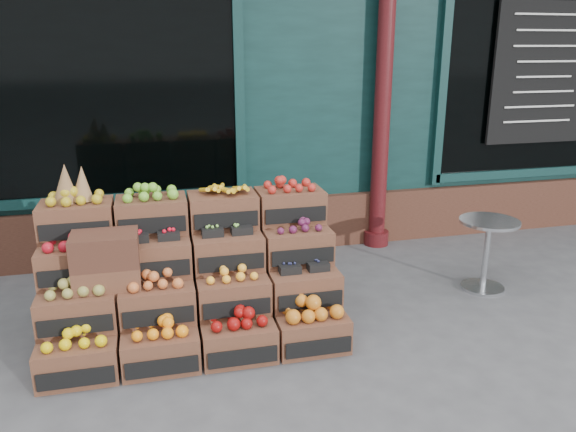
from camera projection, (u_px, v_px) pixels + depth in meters
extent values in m
plane|color=#49494C|center=(335.00, 344.00, 4.36)|extent=(60.00, 60.00, 0.00)
cube|color=#0C2B29|center=(228.00, 32.00, 8.47)|extent=(12.00, 6.00, 4.80)
cube|color=#0C2B29|center=(270.00, 115.00, 6.00)|extent=(12.00, 0.12, 3.00)
cube|color=#47271C|center=(273.00, 224.00, 6.29)|extent=(12.00, 0.18, 0.60)
cube|color=black|center=(112.00, 95.00, 5.48)|extent=(2.40, 0.06, 2.00)
cube|color=black|center=(536.00, 87.00, 6.61)|extent=(2.40, 0.06, 2.00)
cylinder|color=#471013|center=(383.00, 105.00, 6.07)|extent=(0.18, 0.18, 3.20)
cube|color=black|center=(542.00, 74.00, 6.49)|extent=(1.30, 0.04, 1.60)
cube|color=brown|center=(79.00, 359.00, 3.90)|extent=(0.54, 0.38, 0.27)
cube|color=black|center=(76.00, 379.00, 3.72)|extent=(0.50, 0.02, 0.12)
cube|color=yellow|center=(76.00, 337.00, 3.84)|extent=(0.44, 0.29, 0.09)
cube|color=brown|center=(161.00, 349.00, 4.02)|extent=(0.54, 0.38, 0.27)
cube|color=black|center=(162.00, 368.00, 3.85)|extent=(0.50, 0.02, 0.12)
cube|color=orange|center=(159.00, 327.00, 3.97)|extent=(0.44, 0.29, 0.10)
cube|color=brown|center=(238.00, 340.00, 4.15)|extent=(0.54, 0.38, 0.27)
cube|color=black|center=(243.00, 357.00, 3.97)|extent=(0.50, 0.02, 0.12)
cube|color=maroon|center=(238.00, 317.00, 4.09)|extent=(0.44, 0.29, 0.10)
cube|color=brown|center=(311.00, 331.00, 4.27)|extent=(0.54, 0.38, 0.27)
cube|color=black|center=(319.00, 348.00, 4.10)|extent=(0.50, 0.02, 0.12)
cube|color=#C26A19|center=(312.00, 308.00, 4.22)|extent=(0.44, 0.29, 0.13)
cube|color=brown|center=(78.00, 310.00, 4.03)|extent=(0.54, 0.38, 0.27)
cube|color=black|center=(75.00, 326.00, 3.85)|extent=(0.50, 0.02, 0.12)
cube|color=olive|center=(75.00, 287.00, 3.98)|extent=(0.44, 0.29, 0.09)
cube|color=brown|center=(158.00, 302.00, 4.16)|extent=(0.54, 0.38, 0.27)
cube|color=black|center=(159.00, 317.00, 3.98)|extent=(0.50, 0.02, 0.12)
cube|color=#CE652F|center=(156.00, 279.00, 4.10)|extent=(0.44, 0.29, 0.09)
cube|color=brown|center=(233.00, 294.00, 4.28)|extent=(0.54, 0.38, 0.27)
cube|color=black|center=(237.00, 309.00, 4.10)|extent=(0.50, 0.02, 0.12)
cube|color=#FFA72C|center=(232.00, 273.00, 4.23)|extent=(0.44, 0.29, 0.07)
cube|color=brown|center=(304.00, 287.00, 4.41)|extent=(0.54, 0.38, 0.27)
cube|color=black|center=(311.00, 301.00, 4.23)|extent=(0.50, 0.02, 0.12)
cube|color=#202246|center=(304.00, 269.00, 4.36)|extent=(0.44, 0.29, 0.03)
cube|color=brown|center=(77.00, 263.00, 4.16)|extent=(0.54, 0.38, 0.27)
cube|color=black|center=(75.00, 277.00, 3.98)|extent=(0.50, 0.02, 0.12)
cube|color=#A7101C|center=(75.00, 240.00, 4.11)|extent=(0.44, 0.29, 0.09)
cube|color=brown|center=(155.00, 257.00, 4.29)|extent=(0.54, 0.38, 0.27)
cube|color=black|center=(155.00, 270.00, 4.11)|extent=(0.50, 0.02, 0.12)
cube|color=red|center=(153.00, 238.00, 4.24)|extent=(0.44, 0.29, 0.04)
cube|color=brown|center=(228.00, 251.00, 4.41)|extent=(0.54, 0.38, 0.27)
cube|color=black|center=(231.00, 263.00, 4.24)|extent=(0.50, 0.02, 0.12)
cube|color=#7EC14C|center=(227.00, 233.00, 4.37)|extent=(0.44, 0.29, 0.03)
cube|color=brown|center=(297.00, 245.00, 4.54)|extent=(0.54, 0.38, 0.27)
cube|color=black|center=(303.00, 257.00, 4.36)|extent=(0.50, 0.02, 0.12)
cube|color=#53183A|center=(297.00, 225.00, 4.49)|extent=(0.44, 0.29, 0.07)
cube|color=brown|center=(77.00, 220.00, 4.29)|extent=(0.54, 0.38, 0.27)
cube|color=black|center=(74.00, 231.00, 4.12)|extent=(0.50, 0.02, 0.12)
cube|color=#B4981A|center=(74.00, 197.00, 4.24)|extent=(0.44, 0.29, 0.09)
cube|color=brown|center=(152.00, 215.00, 4.42)|extent=(0.54, 0.38, 0.27)
cube|color=black|center=(152.00, 225.00, 4.24)|extent=(0.50, 0.02, 0.12)
cube|color=#6EB830|center=(150.00, 192.00, 4.37)|extent=(0.44, 0.29, 0.09)
cube|color=brown|center=(223.00, 210.00, 4.55)|extent=(0.54, 0.38, 0.27)
cube|color=black|center=(226.00, 220.00, 4.37)|extent=(0.50, 0.02, 0.12)
cube|color=gold|center=(222.00, 189.00, 4.49)|extent=(0.44, 0.29, 0.08)
cube|color=brown|center=(290.00, 205.00, 4.67)|extent=(0.54, 0.38, 0.27)
cube|color=black|center=(296.00, 215.00, 4.50)|extent=(0.50, 0.02, 0.12)
cube|color=red|center=(290.00, 185.00, 4.62)|extent=(0.44, 0.29, 0.08)
cube|color=#47271C|center=(198.00, 330.00, 4.30)|extent=(2.23, 0.40, 0.27)
cube|color=#47271C|center=(194.00, 301.00, 4.47)|extent=(2.23, 0.40, 0.54)
cube|color=#47271C|center=(191.00, 275.00, 4.64)|extent=(2.23, 0.40, 0.81)
cone|color=olive|center=(65.00, 183.00, 4.20)|extent=(0.19, 0.19, 0.31)
cone|color=olive|center=(82.00, 184.00, 4.27)|extent=(0.17, 0.17, 0.27)
cube|color=brown|center=(114.00, 337.00, 4.23)|extent=(0.47, 0.33, 0.23)
cube|color=#47271C|center=(111.00, 309.00, 4.16)|extent=(0.47, 0.33, 0.23)
cube|color=brown|center=(108.00, 279.00, 4.10)|extent=(0.47, 0.33, 0.23)
cube|color=#47271C|center=(105.00, 249.00, 4.03)|extent=(0.47, 0.33, 0.23)
cylinder|color=silver|center=(482.00, 287.00, 5.34)|extent=(0.40, 0.40, 0.03)
cylinder|color=silver|center=(486.00, 256.00, 5.25)|extent=(0.05, 0.05, 0.65)
cylinder|color=silver|center=(490.00, 221.00, 5.15)|extent=(0.54, 0.54, 0.03)
imported|color=#1E692B|center=(109.00, 155.00, 6.12)|extent=(0.84, 0.60, 2.15)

